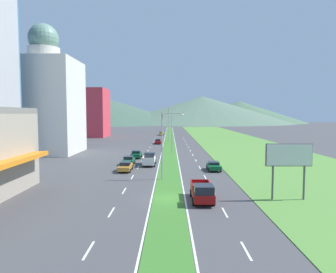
{
  "coord_description": "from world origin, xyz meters",
  "views": [
    {
      "loc": [
        0.17,
        -31.67,
        8.83
      ],
      "look_at": [
        -0.31,
        44.65,
        3.27
      ],
      "focal_mm": 33.16,
      "sensor_mm": 36.0,
      "label": 1
    }
  ],
  "objects": [
    {
      "name": "lane_dash_right_3",
      "position": [
        5.1,
        3.4,
        0.01
      ],
      "size": [
        0.16,
        2.8,
        0.01
      ],
      "primitive_type": "cube",
      "color": "silver",
      "rests_on": "ground_plane"
    },
    {
      "name": "pickup_truck_1",
      "position": [
        -3.4,
        21.51,
        0.98
      ],
      "size": [
        2.18,
        5.4,
        2.0
      ],
      "rotation": [
        0.0,
        0.0,
        1.57
      ],
      "color": "silver",
      "rests_on": "ground_plane"
    },
    {
      "name": "lane_dash_right_11",
      "position": [
        5.1,
        65.78,
        0.01
      ],
      "size": [
        0.16,
        2.8,
        0.01
      ],
      "primitive_type": "cube",
      "color": "silver",
      "rests_on": "ground_plane"
    },
    {
      "name": "lane_dash_left_6",
      "position": [
        -5.1,
        26.79,
        0.01
      ],
      "size": [
        0.16,
        2.8,
        0.01
      ],
      "primitive_type": "cube",
      "color": "silver",
      "rests_on": "ground_plane"
    },
    {
      "name": "lane_dash_right_10",
      "position": [
        5.1,
        57.98,
        0.01
      ],
      "size": [
        0.16,
        2.8,
        0.01
      ],
      "primitive_type": "cube",
      "color": "silver",
      "rests_on": "ground_plane"
    },
    {
      "name": "car_5",
      "position": [
        -6.57,
        30.11,
        0.77
      ],
      "size": [
        1.99,
        4.58,
        1.5
      ],
      "rotation": [
        0.0,
        0.0,
        1.57
      ],
      "color": "#0C5128",
      "rests_on": "ground_plane"
    },
    {
      "name": "lane_dash_left_1",
      "position": [
        -5.1,
        -12.2,
        0.01
      ],
      "size": [
        0.16,
        2.8,
        0.01
      ],
      "primitive_type": "cube",
      "color": "silver",
      "rests_on": "ground_plane"
    },
    {
      "name": "lane_dash_left_4",
      "position": [
        -5.1,
        11.19,
        0.01
      ],
      "size": [
        0.16,
        2.8,
        0.01
      ],
      "primitive_type": "cube",
      "color": "silver",
      "rests_on": "ground_plane"
    },
    {
      "name": "edge_line_median_left",
      "position": [
        -1.75,
        60.0,
        0.01
      ],
      "size": [
        0.16,
        240.0,
        0.01
      ],
      "primitive_type": "cube",
      "color": "silver",
      "rests_on": "ground_plane"
    },
    {
      "name": "ground_plane",
      "position": [
        0.0,
        0.0,
        0.0
      ],
      "size": [
        600.0,
        600.0,
        0.0
      ],
      "primitive_type": "plane",
      "color": "#424244"
    },
    {
      "name": "midrise_colored",
      "position": [
        -31.44,
        88.39,
        9.25
      ],
      "size": [
        14.28,
        14.28,
        18.51
      ],
      "primitive_type": "cube",
      "color": "#D83847",
      "rests_on": "ground_plane"
    },
    {
      "name": "billboard_roadside",
      "position": [
        12.29,
        -0.37,
        4.36
      ],
      "size": [
        4.78,
        0.28,
        5.83
      ],
      "color": "#4C4C51",
      "rests_on": "ground_plane"
    },
    {
      "name": "lane_dash_right_1",
      "position": [
        5.1,
        -12.2,
        0.01
      ],
      "size": [
        0.16,
        2.8,
        0.01
      ],
      "primitive_type": "cube",
      "color": "silver",
      "rests_on": "ground_plane"
    },
    {
      "name": "lane_dash_left_5",
      "position": [
        -5.1,
        18.99,
        0.01
      ],
      "size": [
        0.16,
        2.8,
        0.01
      ],
      "primitive_type": "cube",
      "color": "silver",
      "rests_on": "ground_plane"
    },
    {
      "name": "hill_far_left",
      "position": [
        -87.96,
        269.88,
        15.8
      ],
      "size": [
        210.26,
        210.26,
        31.59
      ],
      "primitive_type": "cone",
      "color": "#3D5647",
      "rests_on": "ground_plane"
    },
    {
      "name": "lane_dash_right_5",
      "position": [
        5.1,
        18.99,
        0.01
      ],
      "size": [
        0.16,
        2.8,
        0.01
      ],
      "primitive_type": "cube",
      "color": "silver",
      "rests_on": "ground_plane"
    },
    {
      "name": "car_1",
      "position": [
        -3.44,
        96.92,
        0.78
      ],
      "size": [
        1.98,
        4.16,
        1.5
      ],
      "rotation": [
        0.0,
        0.0,
        1.57
      ],
      "color": "yellow",
      "rests_on": "ground_plane"
    },
    {
      "name": "grass_median",
      "position": [
        0.0,
        60.0,
        0.03
      ],
      "size": [
        3.2,
        240.0,
        0.06
      ],
      "primitive_type": "cube",
      "color": "#387028",
      "rests_on": "ground_plane"
    },
    {
      "name": "lane_dash_right_6",
      "position": [
        5.1,
        26.79,
        0.01
      ],
      "size": [
        0.16,
        2.8,
        0.01
      ],
      "primitive_type": "cube",
      "color": "silver",
      "rests_on": "ground_plane"
    },
    {
      "name": "hill_far_right",
      "position": [
        70.29,
        283.57,
        10.79
      ],
      "size": [
        130.72,
        130.72,
        21.58
      ],
      "primitive_type": "cone",
      "color": "#47664C",
      "rests_on": "ground_plane"
    },
    {
      "name": "lane_dash_left_13",
      "position": [
        -5.1,
        81.38,
        0.01
      ],
      "size": [
        0.16,
        2.8,
        0.01
      ],
      "primitive_type": "cube",
      "color": "silver",
      "rests_on": "ground_plane"
    },
    {
      "name": "lane_dash_left_10",
      "position": [
        -5.1,
        57.98,
        0.01
      ],
      "size": [
        0.16,
        2.8,
        0.01
      ],
      "primitive_type": "cube",
      "color": "silver",
      "rests_on": "ground_plane"
    },
    {
      "name": "lane_dash_right_9",
      "position": [
        5.1,
        50.19,
        0.01
      ],
      "size": [
        0.16,
        2.8,
        0.01
      ],
      "primitive_type": "cube",
      "color": "silver",
      "rests_on": "ground_plane"
    },
    {
      "name": "lane_dash_left_7",
      "position": [
        -5.1,
        34.59,
        0.01
      ],
      "size": [
        0.16,
        2.8,
        0.01
      ],
      "primitive_type": "cube",
      "color": "silver",
      "rests_on": "ground_plane"
    },
    {
      "name": "pickup_truck_0",
      "position": [
        3.42,
        -1.02,
        0.98
      ],
      "size": [
        2.18,
        5.4,
        2.0
      ],
      "rotation": [
        0.0,
        0.0,
        -1.57
      ],
      "color": "maroon",
      "rests_on": "ground_plane"
    },
    {
      "name": "lane_dash_left_9",
      "position": [
        -5.1,
        50.19,
        0.01
      ],
      "size": [
        0.16,
        2.8,
        0.01
      ],
      "primitive_type": "cube",
      "color": "silver",
      "rests_on": "ground_plane"
    },
    {
      "name": "car_2",
      "position": [
        -3.36,
        59.35,
        0.75
      ],
      "size": [
        1.88,
        4.55,
        1.49
      ],
      "rotation": [
        0.0,
        0.0,
        1.57
      ],
      "color": "maroon",
      "rests_on": "ground_plane"
    },
    {
      "name": "lane_dash_right_7",
      "position": [
        5.1,
        34.59,
        0.01
      ],
      "size": [
        0.16,
        2.8,
        0.01
      ],
      "primitive_type": "cube",
      "color": "silver",
      "rests_on": "ground_plane"
    },
    {
      "name": "lane_dash_left_11",
      "position": [
        -5.1,
        65.78,
        0.01
      ],
      "size": [
        0.16,
        2.8,
        0.01
      ],
      "primitive_type": "cube",
      "color": "silver",
      "rests_on": "ground_plane"
    },
    {
      "name": "street_lamp_near",
      "position": [
        -0.54,
        9.51,
        5.24
      ],
      "size": [
        3.01,
        0.41,
        9.07
      ],
      "color": "#99999E",
      "rests_on": "ground_plane"
    },
    {
      "name": "lane_dash_left_3",
      "position": [
        -5.1,
        3.4,
        0.01
      ],
      "size": [
        0.16,
        2.8,
        0.01
      ],
      "primitive_type": "cube",
      "color": "silver",
      "rests_on": "ground_plane"
    },
    {
      "name": "lane_dash_right_8",
      "position": [
        5.1,
        42.39,
        0.01
      ],
      "size": [
        0.16,
        2.8,
        0.01
      ],
      "primitive_type": "cube",
      "color": "silver",
      "rests_on": "ground_plane"
    },
    {
      "name": "street_lamp_mid",
      "position": [
        0.29,
        37.65,
        4.83
      ],
      "size": [
        2.84,
        0.28,
        8.31
      ],
      "color": "#99999E",
      "rests_on": "ground_plane"
    },
    {
      "name": "hill_far_center",
      "position": [
        31.78,
        272.06,
        12.95
      ],
      "size": [
        173.36,
        173.36,
        25.91
      ],
      "primitive_type": "cone",
      "color": "#516B56",
      "rests_on": "ground_plane"
    },
    {
      "name": "grass_verge_right",
      "position": [
        20.6,
        60.0,
        0.03
      ],
      "size": [
        24.0,
        240.0,
        0.06
      ],
      "primitive_type": "cube",
      "color": "#518438",
      "rests_on": "ground_plane"
    },
    {
      "name": "car_0",
      "position": [
        -6.7,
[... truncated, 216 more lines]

